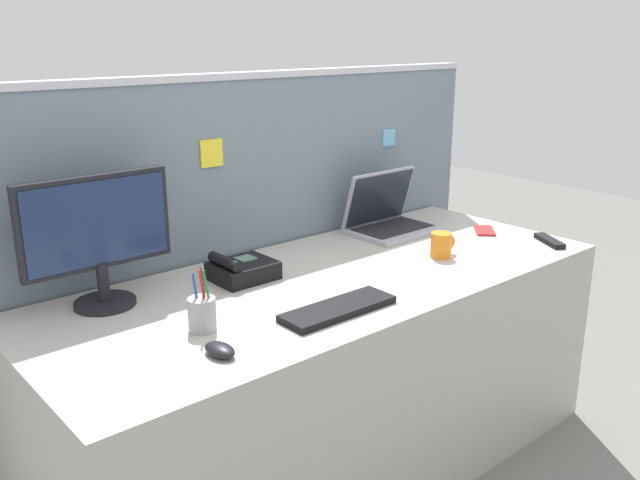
{
  "coord_description": "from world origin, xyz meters",
  "views": [
    {
      "loc": [
        -1.43,
        -1.61,
        1.53
      ],
      "look_at": [
        0.0,
        0.05,
        0.86
      ],
      "focal_mm": 38.02,
      "sensor_mm": 36.0,
      "label": 1
    }
  ],
  "objects_px": {
    "desktop_monitor": "(97,232)",
    "coffee_mug": "(442,245)",
    "laptop": "(388,217)",
    "computer_mouse_right_hand": "(220,350)",
    "desk_phone": "(242,270)",
    "keyboard_main": "(338,309)",
    "tv_remote": "(549,241)",
    "pen_cup": "(202,313)",
    "cell_phone_red_case": "(484,231)"
  },
  "relations": [
    {
      "from": "keyboard_main",
      "to": "tv_remote",
      "type": "xyz_separation_m",
      "value": [
        1.09,
        -0.03,
        -0.0
      ]
    },
    {
      "from": "laptop",
      "to": "tv_remote",
      "type": "distance_m",
      "value": 0.65
    },
    {
      "from": "keyboard_main",
      "to": "coffee_mug",
      "type": "distance_m",
      "value": 0.65
    },
    {
      "from": "desk_phone",
      "to": "keyboard_main",
      "type": "distance_m",
      "value": 0.42
    },
    {
      "from": "coffee_mug",
      "to": "cell_phone_red_case",
      "type": "bearing_deg",
      "value": 13.45
    },
    {
      "from": "tv_remote",
      "to": "keyboard_main",
      "type": "bearing_deg",
      "value": -152.05
    },
    {
      "from": "laptop",
      "to": "tv_remote",
      "type": "xyz_separation_m",
      "value": [
        0.36,
        -0.54,
        -0.05
      ]
    },
    {
      "from": "computer_mouse_right_hand",
      "to": "coffee_mug",
      "type": "height_order",
      "value": "coffee_mug"
    },
    {
      "from": "computer_mouse_right_hand",
      "to": "tv_remote",
      "type": "xyz_separation_m",
      "value": [
        1.51,
        -0.03,
        -0.01
      ]
    },
    {
      "from": "keyboard_main",
      "to": "coffee_mug",
      "type": "height_order",
      "value": "coffee_mug"
    },
    {
      "from": "computer_mouse_right_hand",
      "to": "pen_cup",
      "type": "height_order",
      "value": "pen_cup"
    },
    {
      "from": "laptop",
      "to": "desk_phone",
      "type": "height_order",
      "value": "laptop"
    },
    {
      "from": "computer_mouse_right_hand",
      "to": "pen_cup",
      "type": "distance_m",
      "value": 0.17
    },
    {
      "from": "desktop_monitor",
      "to": "desk_phone",
      "type": "distance_m",
      "value": 0.49
    },
    {
      "from": "desktop_monitor",
      "to": "computer_mouse_right_hand",
      "type": "height_order",
      "value": "desktop_monitor"
    },
    {
      "from": "computer_mouse_right_hand",
      "to": "tv_remote",
      "type": "distance_m",
      "value": 1.51
    },
    {
      "from": "desktop_monitor",
      "to": "pen_cup",
      "type": "height_order",
      "value": "desktop_monitor"
    },
    {
      "from": "desktop_monitor",
      "to": "coffee_mug",
      "type": "distance_m",
      "value": 1.21
    },
    {
      "from": "desk_phone",
      "to": "keyboard_main",
      "type": "relative_size",
      "value": 0.55
    },
    {
      "from": "desktop_monitor",
      "to": "laptop",
      "type": "relative_size",
      "value": 1.3
    },
    {
      "from": "pen_cup",
      "to": "desktop_monitor",
      "type": "bearing_deg",
      "value": 109.99
    },
    {
      "from": "desktop_monitor",
      "to": "coffee_mug",
      "type": "xyz_separation_m",
      "value": [
        1.14,
        -0.37,
        -0.18
      ]
    },
    {
      "from": "computer_mouse_right_hand",
      "to": "pen_cup",
      "type": "xyz_separation_m",
      "value": [
        0.05,
        0.16,
        0.03
      ]
    },
    {
      "from": "laptop",
      "to": "coffee_mug",
      "type": "bearing_deg",
      "value": -104.66
    },
    {
      "from": "computer_mouse_right_hand",
      "to": "cell_phone_red_case",
      "type": "distance_m",
      "value": 1.47
    },
    {
      "from": "desk_phone",
      "to": "cell_phone_red_case",
      "type": "bearing_deg",
      "value": -9.79
    },
    {
      "from": "cell_phone_red_case",
      "to": "laptop",
      "type": "bearing_deg",
      "value": -176.1
    },
    {
      "from": "desktop_monitor",
      "to": "cell_phone_red_case",
      "type": "distance_m",
      "value": 1.57
    },
    {
      "from": "keyboard_main",
      "to": "computer_mouse_right_hand",
      "type": "height_order",
      "value": "computer_mouse_right_hand"
    },
    {
      "from": "desktop_monitor",
      "to": "laptop",
      "type": "distance_m",
      "value": 1.24
    },
    {
      "from": "pen_cup",
      "to": "cell_phone_red_case",
      "type": "distance_m",
      "value": 1.4
    },
    {
      "from": "keyboard_main",
      "to": "coffee_mug",
      "type": "relative_size",
      "value": 3.21
    },
    {
      "from": "keyboard_main",
      "to": "desk_phone",
      "type": "bearing_deg",
      "value": 98.48
    },
    {
      "from": "laptop",
      "to": "pen_cup",
      "type": "xyz_separation_m",
      "value": [
        -1.1,
        -0.35,
        -0.01
      ]
    },
    {
      "from": "keyboard_main",
      "to": "pen_cup",
      "type": "bearing_deg",
      "value": 158.22
    },
    {
      "from": "laptop",
      "to": "desk_phone",
      "type": "bearing_deg",
      "value": -173.93
    },
    {
      "from": "desk_phone",
      "to": "pen_cup",
      "type": "xyz_separation_m",
      "value": [
        -0.31,
        -0.26,
        0.02
      ]
    },
    {
      "from": "keyboard_main",
      "to": "computer_mouse_right_hand",
      "type": "bearing_deg",
      "value": -177.96
    },
    {
      "from": "keyboard_main",
      "to": "tv_remote",
      "type": "height_order",
      "value": "keyboard_main"
    },
    {
      "from": "cell_phone_red_case",
      "to": "tv_remote",
      "type": "height_order",
      "value": "tv_remote"
    },
    {
      "from": "computer_mouse_right_hand",
      "to": "cell_phone_red_case",
      "type": "height_order",
      "value": "computer_mouse_right_hand"
    },
    {
      "from": "desk_phone",
      "to": "keyboard_main",
      "type": "height_order",
      "value": "desk_phone"
    },
    {
      "from": "desk_phone",
      "to": "coffee_mug",
      "type": "relative_size",
      "value": 1.76
    },
    {
      "from": "desk_phone",
      "to": "coffee_mug",
      "type": "xyz_separation_m",
      "value": [
        0.69,
        -0.28,
        0.01
      ]
    },
    {
      "from": "laptop",
      "to": "computer_mouse_right_hand",
      "type": "distance_m",
      "value": 1.26
    },
    {
      "from": "pen_cup",
      "to": "tv_remote",
      "type": "height_order",
      "value": "pen_cup"
    },
    {
      "from": "cell_phone_red_case",
      "to": "coffee_mug",
      "type": "xyz_separation_m",
      "value": [
        -0.39,
        -0.09,
        0.04
      ]
    },
    {
      "from": "pen_cup",
      "to": "laptop",
      "type": "bearing_deg",
      "value": 17.55
    },
    {
      "from": "pen_cup",
      "to": "coffee_mug",
      "type": "height_order",
      "value": "pen_cup"
    },
    {
      "from": "desk_phone",
      "to": "desktop_monitor",
      "type": "bearing_deg",
      "value": 168.25
    }
  ]
}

